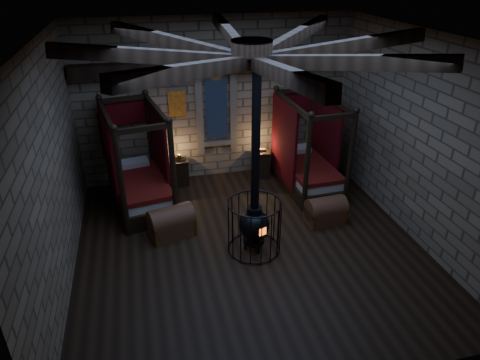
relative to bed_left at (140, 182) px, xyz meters
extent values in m
cube|color=black|center=(2.12, -2.31, -0.60)|extent=(7.00, 7.00, 0.01)
cube|color=#847054|center=(2.12, 1.19, 1.50)|extent=(7.00, 0.02, 4.20)
cube|color=#847054|center=(2.12, -5.81, 1.50)|extent=(7.00, 0.02, 4.20)
cube|color=#847054|center=(-1.38, -2.31, 1.50)|extent=(0.02, 7.00, 4.20)
cube|color=#847054|center=(5.62, -2.31, 1.50)|extent=(0.02, 7.00, 4.20)
cube|color=black|center=(2.12, -2.31, 3.60)|extent=(7.00, 7.00, 0.01)
cube|color=black|center=(2.12, 1.01, 2.45)|extent=(6.86, 0.35, 0.30)
cylinder|color=black|center=(2.12, -2.31, 3.45)|extent=(0.70, 0.70, 0.25)
cube|color=black|center=(2.12, 1.14, 1.30)|extent=(0.55, 0.04, 1.60)
cube|color=#9C1E0E|center=(1.12, 1.15, 1.50)|extent=(0.45, 0.03, 0.65)
cube|color=black|center=(-0.68, 1.03, 0.85)|extent=(0.30, 0.10, 1.15)
cube|color=black|center=(4.92, 1.03, 0.85)|extent=(0.30, 0.10, 1.15)
cube|color=black|center=(0.02, -0.09, -0.40)|extent=(1.56, 2.46, 0.40)
cube|color=beige|center=(0.02, -0.09, -0.09)|extent=(1.40, 2.26, 0.24)
cube|color=maroon|center=(0.02, -0.09, 0.06)|extent=(1.47, 2.31, 0.11)
cube|color=beige|center=(-0.13, 0.73, 0.17)|extent=(0.82, 0.51, 0.15)
cube|color=#50060A|center=(-0.18, 1.02, 1.44)|extent=(1.20, 0.26, 0.60)
cylinder|color=black|center=(-0.34, -1.27, 0.61)|extent=(0.12, 0.12, 2.42)
cylinder|color=black|center=(-0.71, 0.90, 0.61)|extent=(0.12, 0.12, 2.42)
cylinder|color=black|center=(0.75, -1.08, 0.61)|extent=(0.12, 0.12, 2.42)
cylinder|color=black|center=(0.37, 1.09, 0.61)|extent=(0.12, 0.12, 2.42)
cube|color=#50060A|center=(-0.61, 0.13, 0.67)|extent=(0.35, 1.64, 2.14)
cube|color=#50060A|center=(0.53, 0.33, 0.67)|extent=(0.35, 1.64, 2.14)
cube|color=black|center=(4.22, -0.19, -0.40)|extent=(1.24, 2.28, 0.39)
cube|color=beige|center=(4.22, -0.19, -0.10)|extent=(1.10, 2.10, 0.24)
cube|color=maroon|center=(4.22, -0.19, 0.05)|extent=(1.17, 2.15, 0.11)
cube|color=beige|center=(4.19, 0.63, 0.16)|extent=(0.77, 0.40, 0.15)
cube|color=#50060A|center=(4.18, 0.92, 1.39)|extent=(1.19, 0.09, 0.59)
cylinder|color=black|center=(3.72, -1.29, 0.59)|extent=(0.12, 0.12, 2.37)
cylinder|color=black|center=(3.65, 0.86, 0.59)|extent=(0.12, 0.12, 2.37)
cylinder|color=black|center=(4.80, -1.25, 0.59)|extent=(0.12, 0.12, 2.37)
cylinder|color=black|center=(4.72, 0.90, 0.59)|extent=(0.12, 0.12, 2.37)
cube|color=#50060A|center=(3.64, 0.11, 0.64)|extent=(0.12, 1.62, 2.10)
cube|color=#50060A|center=(4.78, 0.15, 0.64)|extent=(0.12, 1.62, 2.10)
cube|color=brown|center=(0.60, -1.50, -0.40)|extent=(1.06, 0.80, 0.39)
cylinder|color=brown|center=(0.60, -1.50, -0.21)|extent=(1.06, 0.80, 0.57)
cube|color=#AD8235|center=(0.17, -1.61, -0.40)|extent=(0.21, 0.59, 0.41)
cube|color=#AD8235|center=(1.02, -1.39, -0.40)|extent=(0.21, 0.59, 0.41)
cube|color=brown|center=(4.04, -1.81, -0.42)|extent=(0.90, 0.59, 0.36)
cylinder|color=brown|center=(4.04, -1.81, -0.24)|extent=(0.90, 0.59, 0.53)
cube|color=#AD8235|center=(3.64, -1.84, -0.42)|extent=(0.09, 0.55, 0.38)
cube|color=#AD8235|center=(4.44, -1.79, -0.42)|extent=(0.09, 0.55, 0.38)
cube|color=black|center=(1.05, 0.79, -0.26)|extent=(0.42, 0.40, 0.68)
cube|color=black|center=(1.05, 0.79, 0.10)|extent=(0.46, 0.44, 0.04)
cylinder|color=#AD8235|center=(1.05, 0.79, 0.19)|extent=(0.10, 0.10, 0.15)
cube|color=black|center=(3.25, 0.75, -0.24)|extent=(0.49, 0.48, 0.71)
cube|color=black|center=(3.25, 0.75, 0.14)|extent=(0.54, 0.52, 0.04)
cube|color=brown|center=(3.25, 0.75, 0.20)|extent=(0.20, 0.16, 0.05)
cylinder|color=black|center=(2.18, -2.44, -0.36)|extent=(0.44, 0.44, 0.11)
sphere|color=black|center=(2.18, -2.44, 0.01)|extent=(0.62, 0.62, 0.62)
cylinder|color=black|center=(2.18, -2.44, 0.34)|extent=(0.31, 0.31, 0.15)
cube|color=#FF5914|center=(2.28, -2.72, 0.01)|extent=(0.15, 0.07, 0.15)
cylinder|color=black|center=(2.18, -2.44, 1.92)|extent=(0.17, 0.17, 3.06)
torus|color=black|center=(2.18, -2.44, -0.55)|extent=(1.09, 1.09, 0.03)
torus|color=black|center=(2.18, -2.44, 0.50)|extent=(1.09, 1.09, 0.03)
camera|label=1|loc=(0.21, -9.38, 4.77)|focal=32.00mm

